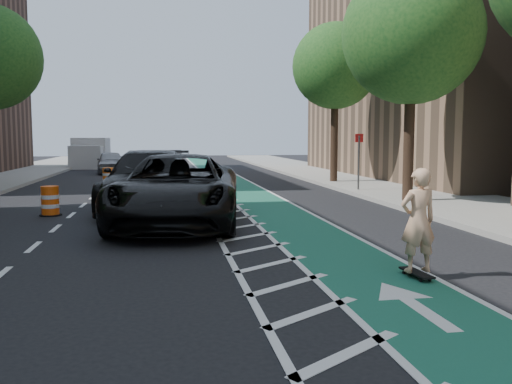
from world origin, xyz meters
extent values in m
plane|color=black|center=(0.00, 0.00, 0.00)|extent=(120.00, 120.00, 0.00)
cube|color=#19573F|center=(3.00, 10.00, 0.01)|extent=(2.00, 90.00, 0.01)
cube|color=silver|center=(1.50, 10.00, 0.01)|extent=(1.40, 90.00, 0.01)
cube|color=gray|center=(9.50, 10.00, 0.07)|extent=(5.00, 90.00, 0.15)
cube|color=gray|center=(7.05, 10.00, 0.08)|extent=(0.12, 90.00, 0.16)
cube|color=#84664C|center=(17.50, 20.00, 9.50)|extent=(14.00, 22.00, 19.00)
cylinder|color=#382619|center=(7.90, 8.00, 2.20)|extent=(0.36, 0.36, 4.40)
sphere|color=#18491B|center=(7.90, 8.00, 5.80)|extent=(4.20, 4.20, 4.20)
cylinder|color=#382619|center=(7.90, 16.00, 2.20)|extent=(0.36, 0.36, 4.40)
sphere|color=#18491B|center=(7.90, 16.00, 5.80)|extent=(4.20, 4.20, 4.20)
cylinder|color=#4C4C4C|center=(7.60, 12.00, 1.20)|extent=(0.08, 0.08, 2.40)
cube|color=red|center=(7.60, 12.00, 2.30)|extent=(0.35, 0.02, 0.35)
cube|color=black|center=(3.70, -1.34, 0.09)|extent=(0.28, 0.81, 0.03)
cylinder|color=black|center=(3.60, -1.08, 0.03)|extent=(0.04, 0.06, 0.06)
cylinder|color=black|center=(3.76, -1.06, 0.03)|extent=(0.04, 0.06, 0.06)
cylinder|color=black|center=(3.64, -1.61, 0.03)|extent=(0.04, 0.06, 0.06)
cylinder|color=black|center=(3.80, -1.60, 0.03)|extent=(0.04, 0.06, 0.06)
imported|color=tan|center=(3.70, -1.34, 0.97)|extent=(0.66, 0.46, 1.73)
imported|color=black|center=(-0.07, 4.95, 0.94)|extent=(4.01, 7.14, 1.88)
imported|color=black|center=(-0.89, 8.20, 0.95)|extent=(3.24, 6.78, 1.91)
imported|color=#9C9CA1|center=(-3.83, 26.46, 0.72)|extent=(2.21, 4.41, 1.44)
imported|color=slate|center=(0.15, 31.77, 0.68)|extent=(1.61, 4.18, 1.36)
cube|color=silver|center=(-6.04, 34.43, 1.14)|extent=(2.56, 3.68, 2.28)
cube|color=silver|center=(-6.07, 31.69, 0.86)|extent=(2.31, 1.85, 1.71)
cylinder|color=black|center=(-7.11, 31.25, 0.40)|extent=(0.30, 0.80, 0.80)
cylinder|color=black|center=(-5.05, 31.22, 0.40)|extent=(0.30, 0.80, 0.80)
cylinder|color=black|center=(-7.06, 35.36, 0.40)|extent=(0.30, 0.80, 0.80)
cylinder|color=black|center=(-5.00, 35.33, 0.40)|extent=(0.30, 0.80, 0.80)
cylinder|color=#F7540D|center=(-3.80, 7.25, 0.44)|extent=(0.51, 0.51, 0.88)
cylinder|color=silver|center=(-3.80, 7.25, 0.29)|extent=(0.52, 0.52, 0.12)
cylinder|color=silver|center=(-3.80, 7.25, 0.57)|extent=(0.52, 0.52, 0.12)
cylinder|color=black|center=(-3.80, 7.25, 0.02)|extent=(0.65, 0.65, 0.04)
cylinder|color=#FF4D0D|center=(-2.08, 14.00, 0.45)|extent=(0.52, 0.52, 0.90)
cylinder|color=silver|center=(-2.08, 14.00, 0.30)|extent=(0.53, 0.53, 0.12)
cylinder|color=silver|center=(-2.08, 14.00, 0.58)|extent=(0.53, 0.53, 0.12)
cylinder|color=black|center=(-2.08, 14.00, 0.02)|extent=(0.66, 0.66, 0.04)
cylinder|color=#FF640D|center=(-3.07, 16.94, 0.45)|extent=(0.52, 0.52, 0.89)
cylinder|color=silver|center=(-3.07, 16.94, 0.30)|extent=(0.53, 0.53, 0.12)
cylinder|color=silver|center=(-3.07, 16.94, 0.57)|extent=(0.53, 0.53, 0.12)
cylinder|color=black|center=(-3.07, 16.94, 0.02)|extent=(0.65, 0.65, 0.04)
camera|label=1|loc=(-0.41, -9.59, 2.34)|focal=38.00mm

